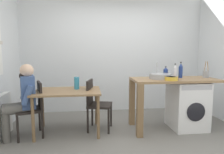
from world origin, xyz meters
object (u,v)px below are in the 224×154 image
(chair_opposite, at_px, (96,102))
(seated_person, at_px, (22,97))
(chair_person_seat, at_px, (33,106))
(washing_machine, at_px, (187,105))
(bottle_tall_green, at_px, (166,72))
(bottle_squat_brown, at_px, (175,71))
(vase, at_px, (77,83))
(dining_table, at_px, (68,96))
(utensil_crock, at_px, (206,74))
(mixing_bowl, at_px, (171,78))
(bottle_clear_small, at_px, (181,71))

(chair_opposite, xyz_separation_m, seated_person, (-1.18, -0.20, 0.16))
(chair_person_seat, relative_size, washing_machine, 1.05)
(bottle_tall_green, bearing_deg, bottle_squat_brown, -35.51)
(bottle_tall_green, xyz_separation_m, bottle_squat_brown, (0.14, -0.10, 0.03))
(vase, bearing_deg, chair_opposite, -5.66)
(dining_table, xyz_separation_m, chair_opposite, (0.48, 0.07, -0.14))
(washing_machine, distance_m, bottle_squat_brown, 0.65)
(chair_opposite, bearing_deg, bottle_tall_green, 105.94)
(chair_person_seat, xyz_separation_m, chair_opposite, (1.03, 0.14, 0.00))
(dining_table, relative_size, bottle_tall_green, 5.35)
(chair_opposite, relative_size, bottle_tall_green, 4.38)
(chair_person_seat, bearing_deg, chair_opposite, -101.60)
(bottle_tall_green, bearing_deg, vase, -179.28)
(dining_table, xyz_separation_m, utensil_crock, (2.51, -0.00, 0.35))
(dining_table, height_order, washing_machine, washing_machine)
(chair_opposite, height_order, mixing_bowl, mixing_bowl)
(dining_table, distance_m, seated_person, 0.71)
(bottle_tall_green, bearing_deg, washing_machine, -26.11)
(bottle_clear_small, bearing_deg, utensil_crock, -3.96)
(chair_opposite, xyz_separation_m, bottle_clear_small, (1.55, -0.04, 0.54))
(seated_person, height_order, bottle_squat_brown, seated_person)
(bottle_tall_green, bearing_deg, utensil_crock, -9.64)
(chair_person_seat, distance_m, bottle_squat_brown, 2.53)
(chair_opposite, distance_m, washing_machine, 1.67)
(bottle_tall_green, relative_size, vase, 0.95)
(chair_person_seat, relative_size, vase, 4.16)
(bottle_squat_brown, height_order, bottle_clear_small, bottle_clear_small)
(bottle_clear_small, xyz_separation_m, utensil_crock, (0.48, -0.03, -0.06))
(vase, bearing_deg, dining_table, -146.31)
(washing_machine, xyz_separation_m, vase, (-1.99, 0.15, 0.42))
(mixing_bowl, relative_size, vase, 1.00)
(chair_person_seat, height_order, seated_person, seated_person)
(bottle_tall_green, relative_size, utensil_crock, 0.69)
(washing_machine, distance_m, utensil_crock, 0.67)
(bottle_tall_green, height_order, mixing_bowl, bottle_tall_green)
(washing_machine, bearing_deg, chair_opposite, 175.78)
(dining_table, relative_size, vase, 5.09)
(chair_person_seat, bearing_deg, bottle_squat_brown, -107.26)
(bottle_tall_green, bearing_deg, chair_person_seat, -175.20)
(dining_table, xyz_separation_m, mixing_bowl, (1.73, -0.25, 0.31))
(chair_opposite, bearing_deg, vase, -82.06)
(chair_opposite, height_order, washing_machine, chair_opposite)
(dining_table, xyz_separation_m, bottle_clear_small, (2.03, 0.03, 0.41))
(washing_machine, relative_size, vase, 3.98)
(seated_person, bearing_deg, chair_opposite, -100.05)
(bottle_squat_brown, bearing_deg, dining_table, -179.35)
(utensil_crock, bearing_deg, bottle_clear_small, 176.04)
(chair_person_seat, height_order, vase, vase)
(chair_person_seat, xyz_separation_m, bottle_squat_brown, (2.47, 0.10, 0.53))
(bottle_clear_small, bearing_deg, bottle_tall_green, 160.07)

